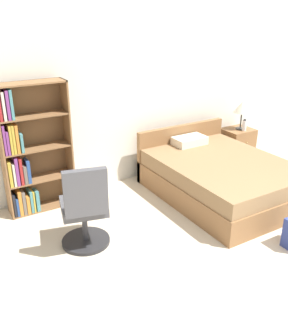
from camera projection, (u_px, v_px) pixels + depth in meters
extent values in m
cube|color=silver|center=(137.00, 94.00, 5.47)|extent=(9.00, 0.06, 2.60)
cube|color=brown|center=(2.00, 155.00, 4.49)|extent=(0.02, 0.29, 1.66)
cube|color=brown|center=(68.00, 143.00, 4.89)|extent=(0.02, 0.29, 1.66)
cube|color=brown|center=(34.00, 146.00, 4.80)|extent=(0.86, 0.01, 1.66)
cube|color=brown|center=(44.00, 206.00, 5.01)|extent=(0.82, 0.27, 0.02)
cube|color=black|center=(14.00, 204.00, 4.73)|extent=(0.03, 0.17, 0.30)
cube|color=navy|center=(16.00, 205.00, 4.77)|extent=(0.03, 0.19, 0.24)
cube|color=orange|center=(19.00, 202.00, 4.77)|extent=(0.04, 0.19, 0.33)
cube|color=#665B51|center=(23.00, 201.00, 4.81)|extent=(0.04, 0.22, 0.31)
cube|color=orange|center=(27.00, 203.00, 4.82)|extent=(0.04, 0.17, 0.24)
cube|color=teal|center=(30.00, 200.00, 4.85)|extent=(0.03, 0.21, 0.29)
cube|color=gold|center=(33.00, 200.00, 4.86)|extent=(0.02, 0.20, 0.28)
cube|color=teal|center=(37.00, 200.00, 4.87)|extent=(0.04, 0.16, 0.28)
cube|color=brown|center=(40.00, 178.00, 4.85)|extent=(0.82, 0.27, 0.02)
cube|color=gold|center=(9.00, 173.00, 4.57)|extent=(0.04, 0.19, 0.33)
cube|color=beige|center=(13.00, 174.00, 4.60)|extent=(0.03, 0.19, 0.29)
cube|color=#7A387F|center=(16.00, 170.00, 4.60)|extent=(0.04, 0.19, 0.36)
cube|color=maroon|center=(20.00, 170.00, 4.64)|extent=(0.04, 0.20, 0.34)
cube|color=#665B51|center=(24.00, 173.00, 4.67)|extent=(0.04, 0.19, 0.24)
cube|color=navy|center=(27.00, 171.00, 4.68)|extent=(0.04, 0.18, 0.30)
cube|color=brown|center=(37.00, 148.00, 4.69)|extent=(0.82, 0.27, 0.02)
cube|color=#7A387F|center=(3.00, 139.00, 4.41)|extent=(0.03, 0.22, 0.37)
cube|color=#7A387F|center=(6.00, 142.00, 4.44)|extent=(0.03, 0.21, 0.29)
cube|color=gold|center=(9.00, 139.00, 4.43)|extent=(0.03, 0.18, 0.35)
cube|color=gold|center=(12.00, 138.00, 4.46)|extent=(0.03, 0.21, 0.35)
cube|color=orange|center=(16.00, 138.00, 4.47)|extent=(0.03, 0.18, 0.35)
cube|color=teal|center=(20.00, 142.00, 4.52)|extent=(0.03, 0.19, 0.24)
cube|color=brown|center=(33.00, 116.00, 4.52)|extent=(0.82, 0.27, 0.02)
cube|color=beige|center=(2.00, 105.00, 4.27)|extent=(0.03, 0.21, 0.33)
cube|color=#7A387F|center=(6.00, 105.00, 4.28)|extent=(0.03, 0.18, 0.34)
cube|color=teal|center=(10.00, 104.00, 4.30)|extent=(0.03, 0.20, 0.35)
cube|color=brown|center=(29.00, 83.00, 4.37)|extent=(0.86, 0.29, 0.02)
cube|color=brown|center=(222.00, 185.00, 5.25)|extent=(1.56, 2.05, 0.33)
cube|color=olive|center=(223.00, 168.00, 5.15)|extent=(1.53, 2.01, 0.21)
cube|color=brown|center=(181.00, 149.00, 5.94)|extent=(1.56, 0.08, 0.79)
cube|color=silver|center=(190.00, 141.00, 5.69)|extent=(0.50, 0.30, 0.12)
cylinder|color=#232326|center=(86.00, 241.00, 4.25)|extent=(0.54, 0.54, 0.04)
cylinder|color=#333338|center=(85.00, 225.00, 4.17)|extent=(0.06, 0.06, 0.38)
cube|color=#4C4C51|center=(84.00, 206.00, 4.08)|extent=(0.58, 0.58, 0.10)
cube|color=#4C4C51|center=(86.00, 193.00, 3.71)|extent=(0.45, 0.18, 0.50)
cube|color=brown|center=(237.00, 145.00, 6.41)|extent=(0.49, 0.43, 0.58)
sphere|color=tan|center=(247.00, 143.00, 6.19)|extent=(0.02, 0.02, 0.02)
cylinder|color=#333333|center=(240.00, 128.00, 6.29)|extent=(0.15, 0.15, 0.02)
cylinder|color=#333333|center=(241.00, 120.00, 6.24)|extent=(0.02, 0.02, 0.26)
cone|color=beige|center=(242.00, 107.00, 6.15)|extent=(0.28, 0.28, 0.19)
cylinder|color=silver|center=(244.00, 126.00, 6.19)|extent=(0.07, 0.07, 0.17)
cylinder|color=#2D2D33|center=(245.00, 120.00, 6.15)|extent=(0.05, 0.05, 0.02)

